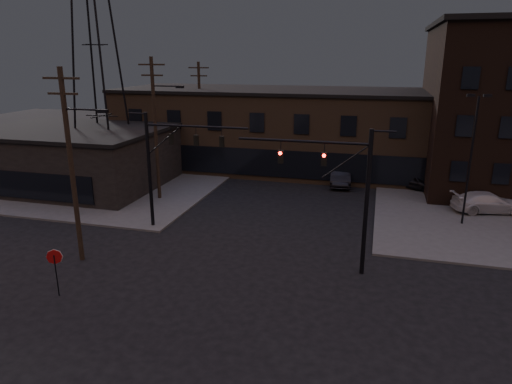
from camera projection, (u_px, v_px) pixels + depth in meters
ground at (223, 297)px, 22.66m from camera, size 140.00×140.00×0.00m
sidewalk_nw at (96, 168)px, 48.52m from camera, size 30.00×30.00×0.15m
building_row at (311, 132)px, 47.42m from camera, size 40.00×12.00×8.00m
building_left at (74, 159)px, 41.77m from camera, size 16.00×12.00×5.00m
traffic_signal_near at (345, 186)px, 24.07m from camera, size 7.12×0.24×8.00m
traffic_signal_far at (166, 158)px, 30.32m from camera, size 7.12×0.24×8.00m
stop_sign at (55, 262)px, 22.31m from camera, size 0.72×0.33×2.48m
utility_pole_near at (72, 162)px, 25.21m from camera, size 3.70×0.28×11.00m
utility_pole_mid at (156, 126)px, 36.49m from camera, size 3.70×0.28×11.50m
utility_pole_far at (200, 113)px, 47.95m from camera, size 2.20×0.28×11.00m
transmission_tower at (95, 45)px, 40.27m from camera, size 7.00×7.00×25.00m
lot_light_a at (472, 149)px, 30.77m from camera, size 1.50×0.28×9.14m
parked_car_lot_a at (415, 181)px, 40.61m from camera, size 4.31×3.15×1.37m
parked_car_lot_b at (488, 202)px, 34.47m from camera, size 5.57×3.30×1.51m
car_crossing at (340, 176)px, 42.41m from camera, size 2.27×5.32×1.71m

